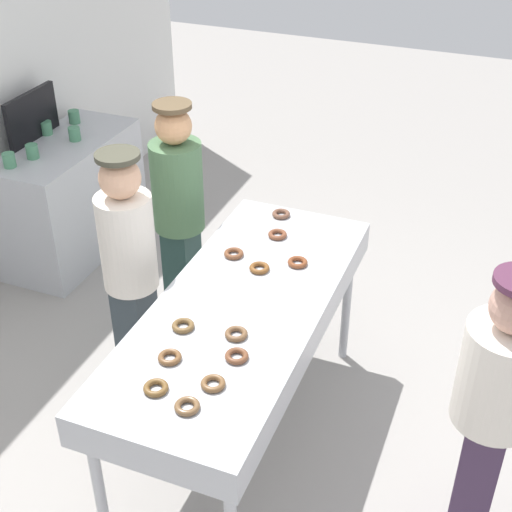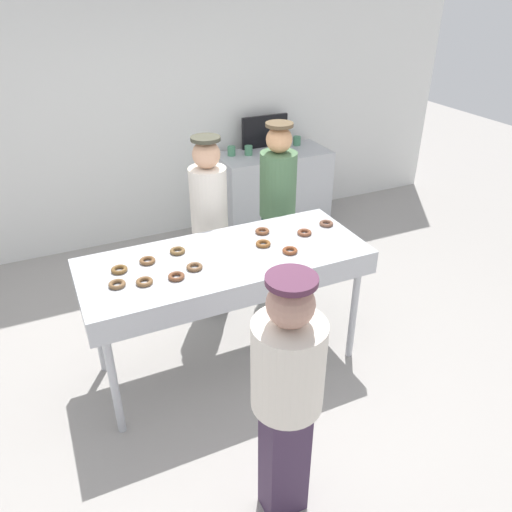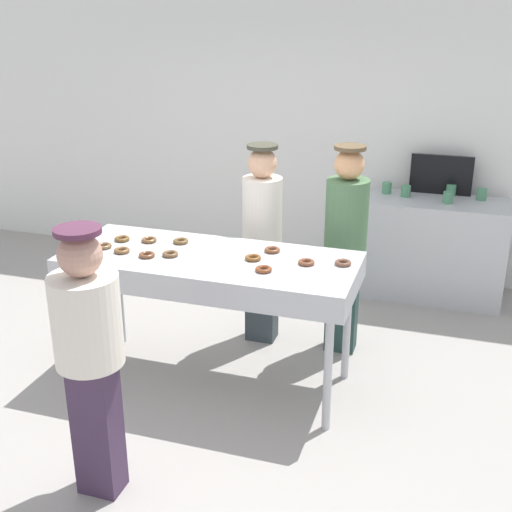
{
  "view_description": "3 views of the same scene",
  "coord_description": "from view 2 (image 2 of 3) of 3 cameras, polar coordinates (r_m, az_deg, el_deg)",
  "views": [
    {
      "loc": [
        -2.74,
        -1.18,
        3.22
      ],
      "look_at": [
        0.39,
        0.07,
        1.03
      ],
      "focal_mm": 50.51,
      "sensor_mm": 36.0,
      "label": 1
    },
    {
      "loc": [
        -1.11,
        -2.93,
        2.78
      ],
      "look_at": [
        0.24,
        -0.02,
        0.95
      ],
      "focal_mm": 35.09,
      "sensor_mm": 36.0,
      "label": 2
    },
    {
      "loc": [
        1.62,
        -4.0,
        2.66
      ],
      "look_at": [
        0.33,
        0.02,
        1.03
      ],
      "focal_mm": 46.3,
      "sensor_mm": 36.0,
      "label": 3
    }
  ],
  "objects": [
    {
      "name": "paper_cup_4",
      "position": [
        6.19,
        4.68,
        12.96
      ],
      "size": [
        0.09,
        0.09,
        0.11
      ],
      "primitive_type": "cylinder",
      "color": "#4C8C66",
      "rests_on": "prep_counter"
    },
    {
      "name": "chocolate_donut_0",
      "position": [
        3.53,
        -15.32,
        -1.5
      ],
      "size": [
        0.15,
        0.15,
        0.03
      ],
      "primitive_type": "torus",
      "rotation": [
        0.0,
        0.0,
        2.72
      ],
      "color": "brown",
      "rests_on": "fryer_conveyor"
    },
    {
      "name": "chocolate_donut_7",
      "position": [
        3.67,
        -8.94,
        0.58
      ],
      "size": [
        0.16,
        0.16,
        0.03
      ],
      "primitive_type": "torus",
      "rotation": [
        0.0,
        0.0,
        0.79
      ],
      "color": "brown",
      "rests_on": "fryer_conveyor"
    },
    {
      "name": "chocolate_donut_5",
      "position": [
        4.07,
        8.02,
        3.69
      ],
      "size": [
        0.12,
        0.12,
        0.03
      ],
      "primitive_type": "torus",
      "rotation": [
        0.0,
        0.0,
        3.08
      ],
      "color": "brown",
      "rests_on": "fryer_conveyor"
    },
    {
      "name": "chocolate_donut_3",
      "position": [
        3.72,
        0.82,
        1.41
      ],
      "size": [
        0.16,
        0.16,
        0.03
      ],
      "primitive_type": "torus",
      "rotation": [
        0.0,
        0.0,
        2.16
      ],
      "color": "brown",
      "rests_on": "fryer_conveyor"
    },
    {
      "name": "chocolate_donut_9",
      "position": [
        3.64,
        3.89,
        0.62
      ],
      "size": [
        0.11,
        0.11,
        0.03
      ],
      "primitive_type": "torus",
      "rotation": [
        0.0,
        0.0,
        3.13
      ],
      "color": "brown",
      "rests_on": "fryer_conveyor"
    },
    {
      "name": "chocolate_donut_4",
      "position": [
        3.37,
        -15.56,
        -3.12
      ],
      "size": [
        0.13,
        0.13,
        0.03
      ],
      "primitive_type": "torus",
      "rotation": [
        0.0,
        0.0,
        2.96
      ],
      "color": "brown",
      "rests_on": "fryer_conveyor"
    },
    {
      "name": "chocolate_donut_1",
      "position": [
        3.46,
        -7.03,
        -1.25
      ],
      "size": [
        0.15,
        0.15,
        0.03
      ],
      "primitive_type": "torus",
      "rotation": [
        0.0,
        0.0,
        0.51
      ],
      "color": "brown",
      "rests_on": "fryer_conveyor"
    },
    {
      "name": "ground_plane",
      "position": [
        4.19,
        -3.09,
        -11.91
      ],
      "size": [
        16.0,
        16.0,
        0.0
      ],
      "primitive_type": "plane",
      "color": "#9E9993"
    },
    {
      "name": "paper_cup_1",
      "position": [
        5.89,
        3.09,
        12.14
      ],
      "size": [
        0.09,
        0.09,
        0.11
      ],
      "primitive_type": "cylinder",
      "color": "#4C8C66",
      "rests_on": "prep_counter"
    },
    {
      "name": "paper_cup_2",
      "position": [
        5.82,
        -0.86,
        11.95
      ],
      "size": [
        0.09,
        0.09,
        0.11
      ],
      "primitive_type": "cylinder",
      "color": "#4C8C66",
      "rests_on": "prep_counter"
    },
    {
      "name": "chocolate_donut_10",
      "position": [
        3.91,
        0.72,
        2.85
      ],
      "size": [
        0.12,
        0.12,
        0.03
      ],
      "primitive_type": "torus",
      "rotation": [
        0.0,
        0.0,
        1.68
      ],
      "color": "brown",
      "rests_on": "fryer_conveyor"
    },
    {
      "name": "chocolate_donut_11",
      "position": [
        3.9,
        5.54,
        2.68
      ],
      "size": [
        0.15,
        0.15,
        0.03
      ],
      "primitive_type": "torus",
      "rotation": [
        0.0,
        0.0,
        0.5
      ],
      "color": "brown",
      "rests_on": "fryer_conveyor"
    },
    {
      "name": "menu_display",
      "position": [
        6.08,
        1.01,
        14.02
      ],
      "size": [
        0.58,
        0.04,
        0.37
      ],
      "primitive_type": "cube",
      "color": "black",
      "rests_on": "prep_counter"
    },
    {
      "name": "chocolate_donut_2",
      "position": [
        3.35,
        -12.6,
        -2.87
      ],
      "size": [
        0.14,
        0.14,
        0.03
      ],
      "primitive_type": "torus",
      "rotation": [
        0.0,
        0.0,
        2.9
      ],
      "color": "brown",
      "rests_on": "fryer_conveyor"
    },
    {
      "name": "customer_waiting",
      "position": [
        2.63,
        3.56,
        -14.9
      ],
      "size": [
        0.37,
        0.37,
        1.61
      ],
      "rotation": [
        0.0,
        0.0,
        0.07
      ],
      "color": "#3D2A45",
      "rests_on": "ground"
    },
    {
      "name": "worker_baker",
      "position": [
        4.56,
        2.48,
        6.07
      ],
      "size": [
        0.33,
        0.33,
        1.68
      ],
      "rotation": [
        0.0,
        0.0,
        3.35
      ],
      "color": "#223D38",
      "rests_on": "ground"
    },
    {
      "name": "chocolate_donut_8",
      "position": [
        3.58,
        -12.27,
        -0.53
      ],
      "size": [
        0.15,
        0.15,
        0.03
      ],
      "primitive_type": "torus",
      "rotation": [
        0.0,
        0.0,
        0.43
      ],
      "color": "brown",
      "rests_on": "fryer_conveyor"
    },
    {
      "name": "fryer_conveyor",
      "position": [
        3.65,
        -3.47,
        -1.19
      ],
      "size": [
        2.08,
        0.84,
        1.0
      ],
      "color": "#B7BABF",
      "rests_on": "ground"
    },
    {
      "name": "prep_counter",
      "position": [
        6.08,
        1.98,
        7.44
      ],
      "size": [
        1.3,
        0.6,
        0.95
      ],
      "primitive_type": "cube",
      "color": "#B7BABF",
      "rests_on": "ground"
    },
    {
      "name": "back_wall",
      "position": [
        5.69,
        -13.69,
        17.6
      ],
      "size": [
        8.0,
        0.12,
        3.32
      ],
      "primitive_type": "cube",
      "color": "white",
      "rests_on": "ground"
    },
    {
      "name": "worker_assistant",
      "position": [
        4.31,
        -5.31,
        4.13
      ],
      "size": [
        0.31,
        0.31,
        1.65
      ],
      "rotation": [
        0.0,
        0.0,
        3.06
      ],
      "color": "#303A40",
      "rests_on": "ground"
    },
    {
      "name": "paper_cup_0",
      "position": [
        6.13,
        2.04,
        12.86
      ],
      "size": [
        0.09,
        0.09,
        0.11
      ],
      "primitive_type": "cylinder",
      "color": "#4C8C66",
      "rests_on": "prep_counter"
    },
    {
      "name": "chocolate_donut_6",
      "position": [
        3.37,
        -9.07,
        -2.31
      ],
      "size": [
        0.16,
        0.16,
        0.03
      ],
      "primitive_type": "torus",
      "rotation": [
        0.0,
        0.0,
        0.97
      ],
      "color": "brown",
      "rests_on": "fryer_conveyor"
    },
    {
      "name": "paper_cup_3",
      "position": [
        5.81,
        -2.81,
        11.88
      ],
      "size": [
        0.09,
        0.09,
        0.11
      ],
      "primitive_type": "cylinder",
      "color": "#4C8C66",
      "rests_on": "prep_counter"
    }
  ]
}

